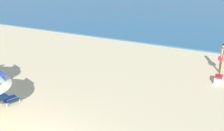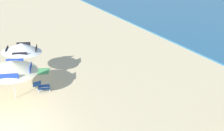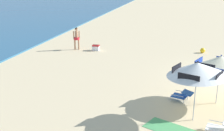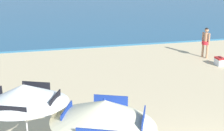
{
  "view_description": "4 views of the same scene",
  "coord_description": "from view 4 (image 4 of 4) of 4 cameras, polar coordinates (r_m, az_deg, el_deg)",
  "views": [
    {
      "loc": [
        5.47,
        -5.08,
        5.75
      ],
      "look_at": [
        0.4,
        5.15,
        1.41
      ],
      "focal_mm": 45.77,
      "sensor_mm": 36.0,
      "label": 1
    },
    {
      "loc": [
        11.75,
        -1.65,
        8.06
      ],
      "look_at": [
        -2.05,
        6.12,
        1.08
      ],
      "focal_mm": 51.31,
      "sensor_mm": 36.0,
      "label": 2
    },
    {
      "loc": [
        -14.94,
        2.64,
        5.11
      ],
      "look_at": [
        -1.26,
        5.99,
        0.77
      ],
      "focal_mm": 46.71,
      "sensor_mm": 36.0,
      "label": 3
    },
    {
      "loc": [
        -4.48,
        -5.88,
        5.14
      ],
      "look_at": [
        -1.65,
        5.98,
        1.25
      ],
      "focal_mm": 54.55,
      "sensor_mm": 36.0,
      "label": 4
    }
  ],
  "objects": [
    {
      "name": "cooler_box",
      "position": [
        17.71,
        17.58,
        0.68
      ],
      "size": [
        0.36,
        0.5,
        0.43
      ],
      "color": "white",
      "rests_on": "ground"
    },
    {
      "name": "person_standing_near_shore",
      "position": [
        18.67,
        15.44,
        4.07
      ],
      "size": [
        0.4,
        0.45,
        1.62
      ],
      "color": "tan",
      "rests_on": "ground"
    },
    {
      "name": "beach_umbrella_striped_second",
      "position": [
        7.86,
        -1.27,
        -7.75
      ],
      "size": [
        2.89,
        2.86,
        2.14
      ],
      "color": "silver",
      "rests_on": "ground"
    },
    {
      "name": "beach_umbrella_striped_main",
      "position": [
        8.53,
        -14.51,
        -4.65
      ],
      "size": [
        2.58,
        2.6,
        2.29
      ],
      "color": "silver",
      "rests_on": "ground"
    }
  ]
}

